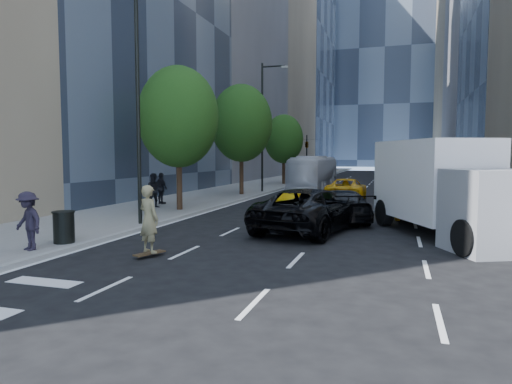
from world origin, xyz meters
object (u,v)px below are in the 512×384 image
(black_sedan_lincoln, at_px, (311,210))
(skateboarder, at_px, (149,224))
(trash_can, at_px, (64,228))
(city_bus, at_px, (314,173))
(box_truck, at_px, (446,188))
(black_sedan_mercedes, at_px, (338,206))

(black_sedan_lincoln, bearing_deg, skateboarder, 69.96)
(trash_can, bearing_deg, city_bus, 82.85)
(skateboarder, height_order, box_truck, box_truck)
(black_sedan_lincoln, relative_size, box_truck, 0.78)
(city_bus, distance_m, trash_can, 27.35)
(black_sedan_lincoln, bearing_deg, trash_can, 49.51)
(skateboarder, xyz_separation_m, black_sedan_mercedes, (4.40, 8.91, -0.27))
(skateboarder, distance_m, city_bus, 27.59)
(skateboarder, distance_m, box_truck, 10.69)
(black_sedan_mercedes, relative_size, trash_can, 5.04)
(skateboarder, xyz_separation_m, trash_can, (-3.40, 0.46, -0.35))
(city_bus, bearing_deg, skateboarder, -89.44)
(skateboarder, xyz_separation_m, black_sedan_lincoln, (3.70, 5.91, -0.14))
(black_sedan_mercedes, height_order, trash_can, black_sedan_mercedes)
(black_sedan_mercedes, xyz_separation_m, trash_can, (-7.80, -8.45, -0.08))
(skateboarder, bearing_deg, black_sedan_lincoln, -100.53)
(box_truck, xyz_separation_m, trash_can, (-12.04, -5.79, -1.17))
(black_sedan_lincoln, relative_size, city_bus, 0.58)
(skateboarder, relative_size, black_sedan_mercedes, 0.40)
(skateboarder, relative_size, trash_can, 2.01)
(trash_can, bearing_deg, skateboarder, -7.72)
(trash_can, bearing_deg, box_truck, 25.67)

